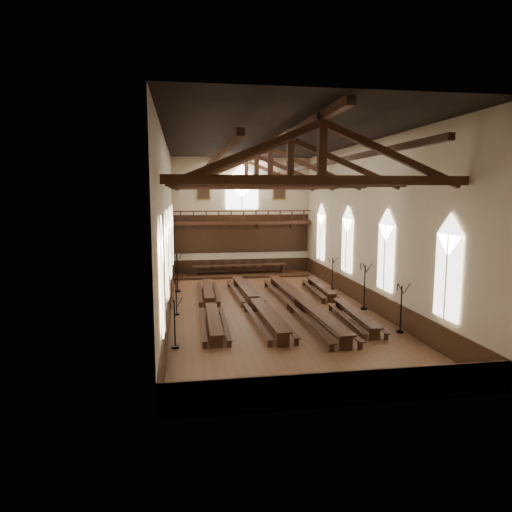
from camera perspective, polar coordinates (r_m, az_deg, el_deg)
The scene contains 21 objects.
ground at distance 27.80m, azimuth 1.73°, elevation -6.59°, with size 26.00×26.00×0.00m, color brown.
room_walls at distance 26.93m, azimuth 1.78°, elevation 6.85°, with size 26.00×26.00×26.00m.
wainscot_band at distance 27.66m, azimuth 1.73°, elevation -5.38°, with size 12.00×26.00×1.20m.
side_windows at distance 27.11m, azimuth 1.76°, elevation 1.09°, with size 11.85×19.80×4.50m.
end_window at distance 39.67m, azimuth -1.77°, elevation 8.25°, with size 2.80×0.12×3.80m.
minstrels_gallery at distance 39.55m, azimuth -1.71°, elevation 3.44°, with size 11.80×1.24×3.70m.
portraits at distance 39.67m, azimuth -1.77°, elevation 8.07°, with size 7.75×0.09×1.45m.
roof_trusses at distance 26.96m, azimuth 1.80°, elevation 10.58°, with size 11.70×25.70×2.80m.
refectory_row_a at distance 27.18m, azimuth -5.72°, elevation -5.90°, with size 1.45×13.66×0.67m.
refectory_row_b at distance 27.48m, azimuth -0.19°, elevation -5.58°, with size 1.75×14.43×0.75m.
refectory_row_c at distance 27.25m, azimuth 5.68°, elevation -5.66°, with size 1.79×14.85×0.79m.
refectory_row_d at distance 28.54m, azimuth 9.97°, elevation -5.31°, with size 1.65×13.71×0.67m.
dais at distance 38.73m, azimuth -2.04°, elevation -2.34°, with size 11.40×2.81×0.19m, color #371F10.
high_table at distance 38.61m, azimuth -2.05°, elevation -1.27°, with size 8.05×1.12×0.75m.
high_chairs at distance 39.39m, azimuth -2.19°, elevation -1.23°, with size 5.88×0.49×0.99m.
candelabrum_left_near at distance 21.05m, azimuth -10.11°, elevation -9.44°, with size 0.70×0.68×2.34m.
candelabrum_left_mid at distance 26.60m, azimuth -9.91°, elevation -5.82°, with size 0.62×0.70×2.29m.
candelabrum_left_far at distance 32.78m, azimuth -9.79°, elevation -2.93°, with size 0.86×0.81×2.86m.
candelabrum_right_near at distance 24.05m, azimuth 17.63°, elevation -7.36°, with size 0.70×0.77×2.52m.
candelabrum_right_mid at distance 28.13m, azimuth 13.38°, elevation -4.81°, with size 0.79×0.87×2.84m.
candelabrum_right_far at distance 33.59m, azimuth 9.52°, elevation -2.92°, with size 0.71×0.68×2.36m.
Camera 1 is at (-5.09, -26.44, 6.90)m, focal length 32.00 mm.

